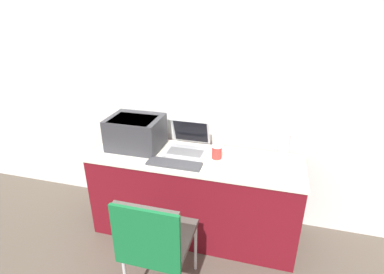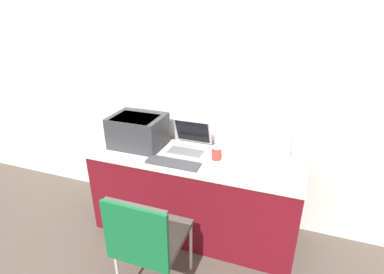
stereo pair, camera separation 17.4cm
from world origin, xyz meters
The scene contains 9 objects.
ground_plane centered at (0.00, 0.00, 0.00)m, with size 14.00×14.00×0.00m, color brown.
wall_back centered at (0.00, 0.66, 1.30)m, with size 8.00×0.05×2.60m.
table centered at (0.00, 0.28, 0.39)m, with size 1.83×0.58×0.78m.
printer centered at (-0.57, 0.35, 0.94)m, with size 0.47×0.38×0.29m.
laptop_left centered at (-0.10, 0.41, 0.84)m, with size 0.35×0.35×0.26m.
external_keyboard centered at (-0.13, 0.12, 0.79)m, with size 0.45×0.13×0.02m.
coffee_cup centered at (0.19, 0.33, 0.84)m, with size 0.09×0.09×0.12m.
metal_pitcher centered at (0.73, 0.47, 0.91)m, with size 0.09×0.09×0.27m.
chair centered at (-0.06, -0.51, 0.58)m, with size 0.44×0.50×0.91m.
Camera 1 is at (0.58, -1.91, 1.99)m, focal length 28.00 mm.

